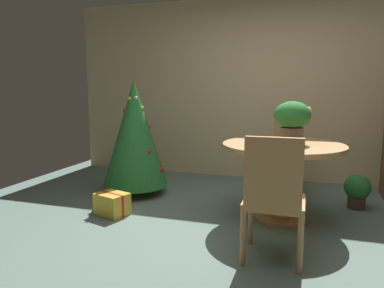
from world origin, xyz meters
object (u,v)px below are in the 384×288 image
Objects in this scene: wooden_chair_far at (288,153)px; potted_plant at (357,190)px; holiday_tree at (135,134)px; flower_vase at (293,118)px; wooden_chair_near at (274,194)px; round_dining_table at (282,163)px; gift_box_gold at (112,204)px.

wooden_chair_far is 0.92m from potted_plant.
holiday_tree is 3.69× the size of potted_plant.
wooden_chair_near is at bearing -94.33° from flower_vase.
wooden_chair_near reaches higher than round_dining_table.
wooden_chair_near is 1.06× the size of wooden_chair_far.
wooden_chair_near is 1.97m from wooden_chair_far.
wooden_chair_far is at bearing 18.91° from holiday_tree.
round_dining_table is 1.21× the size of wooden_chair_near.
flower_vase is 0.29× the size of holiday_tree.
round_dining_table reaches higher than gift_box_gold.
round_dining_table is 0.94m from wooden_chair_near.
round_dining_table is 1.80m from gift_box_gold.
holiday_tree is 1.02m from gift_box_gold.
flower_vase is at bearing 41.00° from round_dining_table.
wooden_chair_far is (0.00, 1.02, -0.07)m from round_dining_table.
wooden_chair_near reaches higher than gift_box_gold.
flower_vase is at bearing -141.69° from potted_plant.
flower_vase is 0.45× the size of wooden_chair_far.
holiday_tree is at bearing 169.86° from flower_vase.
holiday_tree reaches higher than wooden_chair_near.
wooden_chair_near is at bearing -18.38° from gift_box_gold.
wooden_chair_near is at bearing -36.67° from holiday_tree.
round_dining_table is 1.06m from potted_plant.
wooden_chair_far is 2.44× the size of gift_box_gold.
holiday_tree reaches higher than potted_plant.
holiday_tree is 3.75× the size of gift_box_gold.
round_dining_table is 1.86m from holiday_tree.
wooden_chair_near is at bearing -90.00° from round_dining_table.
holiday_tree is (-1.81, 0.40, 0.18)m from round_dining_table.
potted_plant is (0.77, 0.62, -0.37)m from round_dining_table.
round_dining_table is at bearing 12.65° from gift_box_gold.
gift_box_gold is 2.66m from potted_plant.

